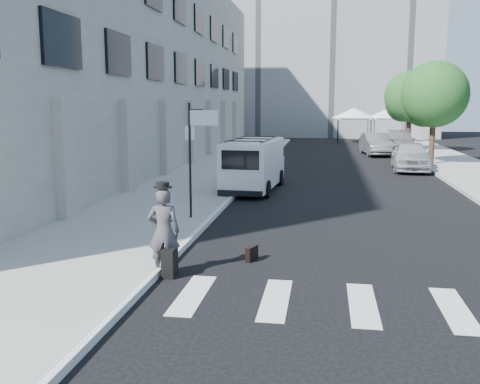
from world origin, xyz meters
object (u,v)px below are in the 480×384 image
(briefcase, at_px, (252,253))
(parked_car_b, at_px, (376,144))
(parked_car_a, at_px, (411,156))
(parked_car_c, at_px, (399,142))
(businessman, at_px, (164,231))
(suitcase, at_px, (170,262))
(cargo_van, at_px, (254,164))

(briefcase, xyz_separation_m, parked_car_b, (5.18, 26.74, 0.61))
(parked_car_a, xyz_separation_m, parked_car_c, (0.74, 10.65, 0.01))
(briefcase, distance_m, parked_car_b, 27.25)
(parked_car_b, relative_size, parked_car_c, 0.83)
(businessman, xyz_separation_m, parked_car_c, (8.70, 29.99, -0.12))
(businessman, height_order, suitcase, businessman)
(businessman, height_order, briefcase, businessman)
(suitcase, bearing_deg, briefcase, 42.30)
(cargo_van, height_order, parked_car_a, cargo_van)
(businessman, xyz_separation_m, parked_car_b, (6.90, 28.03, -0.16))
(parked_car_a, height_order, parked_car_b, parked_car_a)
(businessman, bearing_deg, suitcase, 131.44)
(suitcase, relative_size, parked_car_b, 0.25)
(parked_car_b, bearing_deg, briefcase, -107.10)
(briefcase, height_order, cargo_van, cargo_van)
(suitcase, relative_size, parked_car_a, 0.25)
(businessman, relative_size, briefcase, 4.28)
(suitcase, height_order, cargo_van, cargo_van)
(businessman, relative_size, parked_car_a, 0.40)
(businessman, xyz_separation_m, briefcase, (1.72, 1.29, -0.77))
(parked_car_b, distance_m, parked_car_c, 2.66)
(businessman, distance_m, parked_car_b, 28.87)
(parked_car_b, bearing_deg, parked_car_a, -89.19)
(parked_car_b, height_order, parked_car_c, parked_car_c)
(suitcase, bearing_deg, businessman, 139.34)
(cargo_van, bearing_deg, parked_car_b, 72.45)
(cargo_van, relative_size, parked_car_b, 1.19)
(businessman, distance_m, cargo_van, 11.57)
(parked_car_a, bearing_deg, parked_car_b, 100.91)
(cargo_van, xyz_separation_m, parked_car_c, (8.29, 18.43, -0.27))
(suitcase, xyz_separation_m, parked_car_c, (8.55, 30.13, 0.51))
(cargo_van, height_order, parked_car_b, cargo_van)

